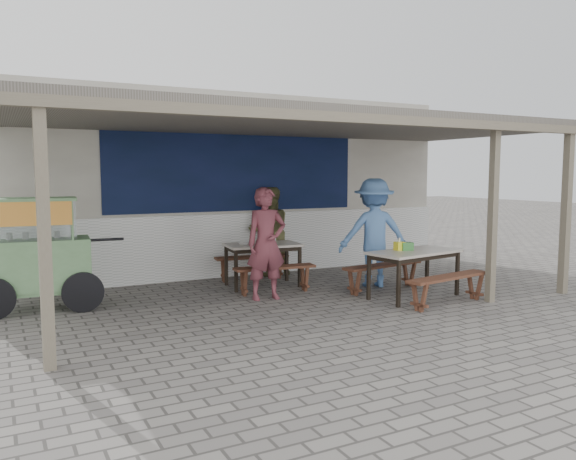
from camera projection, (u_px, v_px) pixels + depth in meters
The scene contains 17 objects.
ground at pixel (328, 306), 8.32m from camera, with size 60.00×60.00×0.00m, color slate.
back_wall at pixel (235, 185), 11.30m from camera, with size 9.00×1.28×3.50m.
warung_roof at pixel (300, 126), 8.84m from camera, with size 9.00×4.21×2.81m.
table_left at pixel (263, 248), 9.72m from camera, with size 1.33×0.86×0.75m.
bench_left_street at pixel (275, 273), 9.18m from camera, with size 1.38×0.43×0.45m.
bench_left_wall at pixel (252, 262), 10.32m from camera, with size 1.38×0.43×0.45m.
table_right at pixel (414, 255), 8.84m from camera, with size 1.60×0.96×0.75m.
bench_right_street at pixel (449, 283), 8.34m from camera, with size 1.62×0.52×0.45m.
bench_right_wall at pixel (383, 270), 9.41m from camera, with size 1.62×0.52×0.45m.
vendor_cart at pixel (37, 250), 7.99m from camera, with size 2.07×0.91×1.62m.
patron_street_side at pixel (266, 244), 8.71m from camera, with size 0.64×0.42×1.75m, color brown.
patron_wall_side at pixel (270, 231), 10.76m from camera, with size 0.83×0.65×1.70m, color brown.
patron_right_table at pixel (374, 233), 9.71m from camera, with size 1.21×0.70×1.88m, color #5480BE.
tissue_box at pixel (399, 246), 8.87m from camera, with size 0.14×0.14×0.14m, color yellow.
donation_box at pixel (407, 246), 8.87m from camera, with size 0.19×0.13×0.13m, color #367935.
condiment_jar at pixel (274, 239), 9.98m from camera, with size 0.07×0.07×0.08m, color silver.
condiment_bowl at pixel (243, 243), 9.60m from camera, with size 0.20×0.20×0.05m, color silver.
Camera 1 is at (-4.31, -6.95, 1.96)m, focal length 35.00 mm.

